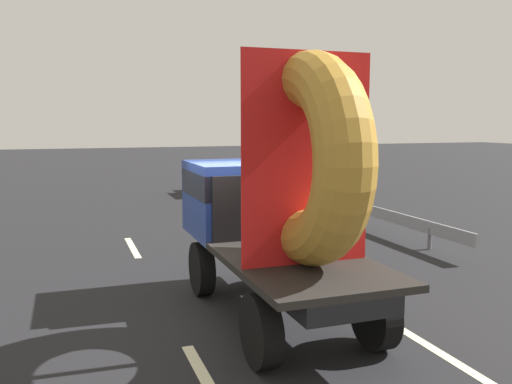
{
  "coord_description": "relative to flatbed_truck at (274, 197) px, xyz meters",
  "views": [
    {
      "loc": [
        -2.9,
        -8.48,
        3.15
      ],
      "look_at": [
        0.24,
        0.27,
        1.94
      ],
      "focal_mm": 37.56,
      "sensor_mm": 36.0,
      "label": 1
    }
  ],
  "objects": [
    {
      "name": "lane_dash_right_far",
      "position": [
        1.62,
        6.12,
        -1.96
      ],
      "size": [
        0.16,
        2.39,
        0.01
      ],
      "primitive_type": "cube",
      "rotation": [
        0.0,
        0.0,
        1.57
      ],
      "color": "beige",
      "rests_on": "ground_plane"
    },
    {
      "name": "flatbed_truck",
      "position": [
        0.0,
        0.0,
        0.0
      ],
      "size": [
        2.02,
        5.05,
        4.11
      ],
      "color": "black",
      "rests_on": "ground_plane"
    },
    {
      "name": "ground_plane",
      "position": [
        -0.24,
        0.58,
        -1.96
      ],
      "size": [
        120.0,
        120.0,
        0.0
      ],
      "primitive_type": "plane",
      "color": "black"
    },
    {
      "name": "lane_dash_left_far",
      "position": [
        -1.62,
        5.65,
        -1.96
      ],
      "size": [
        0.16,
        2.31,
        0.01
      ],
      "primitive_type": "cube",
      "rotation": [
        0.0,
        0.0,
        1.57
      ],
      "color": "beige",
      "rests_on": "ground_plane"
    },
    {
      "name": "distant_sedan",
      "position": [
        3.23,
        14.75,
        -1.3
      ],
      "size": [
        1.64,
        3.82,
        1.25
      ],
      "color": "black",
      "rests_on": "ground_plane"
    },
    {
      "name": "lane_dash_right_near",
      "position": [
        1.62,
        -2.12,
        -1.96
      ],
      "size": [
        0.16,
        2.3,
        0.01
      ],
      "primitive_type": "cube",
      "rotation": [
        0.0,
        0.0,
        1.57
      ],
      "color": "beige",
      "rests_on": "ground_plane"
    },
    {
      "name": "guardrail",
      "position": [
        5.35,
        7.78,
        -1.44
      ],
      "size": [
        0.1,
        12.9,
        0.71
      ],
      "color": "gray",
      "rests_on": "ground_plane"
    }
  ]
}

